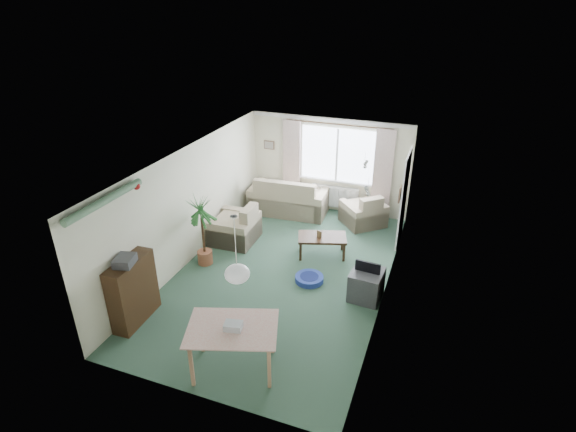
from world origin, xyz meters
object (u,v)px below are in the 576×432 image
(bookshelf, at_px, (133,291))
(dining_table, at_px, (234,349))
(armchair_corner, at_px, (364,209))
(armchair_left, at_px, (234,223))
(houseplant, at_px, (203,230))
(sofa, at_px, (289,194))
(pet_bed, at_px, (309,279))
(coffee_table, at_px, (322,246))
(tv_cube, at_px, (366,285))

(bookshelf, xyz_separation_m, dining_table, (2.07, -0.44, -0.21))
(armchair_corner, distance_m, bookshelf, 5.67)
(armchair_left, distance_m, houseplant, 1.14)
(bookshelf, distance_m, dining_table, 2.12)
(sofa, xyz_separation_m, armchair_corner, (1.91, -0.02, -0.08))
(sofa, relative_size, pet_bed, 3.49)
(bookshelf, bearing_deg, armchair_corner, 57.47)
(armchair_corner, bearing_deg, armchair_left, -6.40)
(coffee_table, bearing_deg, tv_cube, -44.45)
(coffee_table, distance_m, bookshelf, 3.94)
(houseplant, bearing_deg, armchair_left, 82.14)
(houseplant, relative_size, pet_bed, 2.78)
(sofa, distance_m, houseplant, 3.04)
(armchair_corner, bearing_deg, houseplant, 5.20)
(coffee_table, bearing_deg, sofa, 128.16)
(coffee_table, height_order, pet_bed, coffee_table)
(houseplant, height_order, dining_table, houseplant)
(tv_cube, distance_m, pet_bed, 1.16)
(sofa, xyz_separation_m, bookshelf, (-0.96, -4.91, 0.10))
(coffee_table, relative_size, tv_cube, 1.65)
(tv_cube, bearing_deg, sofa, 135.95)
(coffee_table, height_order, bookshelf, bookshelf)
(coffee_table, distance_m, dining_table, 3.58)
(dining_table, bearing_deg, bookshelf, 168.10)
(tv_cube, height_order, pet_bed, tv_cube)
(sofa, height_order, armchair_left, sofa)
(coffee_table, bearing_deg, armchair_corner, 73.62)
(sofa, xyz_separation_m, pet_bed, (1.45, -2.81, -0.42))
(coffee_table, bearing_deg, armchair_left, -178.22)
(armchair_corner, xyz_separation_m, coffee_table, (-0.52, -1.76, -0.18))
(houseplant, bearing_deg, sofa, 75.27)
(coffee_table, xyz_separation_m, pet_bed, (0.05, -1.03, -0.17))
(coffee_table, xyz_separation_m, tv_cube, (1.18, -1.16, 0.05))
(sofa, distance_m, dining_table, 5.46)
(sofa, distance_m, bookshelf, 5.01)
(armchair_corner, distance_m, dining_table, 5.39)
(dining_table, relative_size, pet_bed, 2.16)
(houseplant, distance_m, pet_bed, 2.34)
(armchair_corner, bearing_deg, tv_cube, 60.81)
(houseplant, bearing_deg, dining_table, -52.20)
(armchair_left, relative_size, tv_cube, 1.62)
(armchair_left, height_order, coffee_table, armchair_left)
(coffee_table, xyz_separation_m, houseplant, (-2.17, -1.15, 0.54))
(tv_cube, bearing_deg, bookshelf, -146.17)
(sofa, height_order, dining_table, sofa)
(armchair_left, distance_m, coffee_table, 2.03)
(houseplant, relative_size, dining_table, 1.29)
(houseplant, height_order, pet_bed, houseplant)
(dining_table, distance_m, pet_bed, 2.59)
(pet_bed, bearing_deg, dining_table, -97.73)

